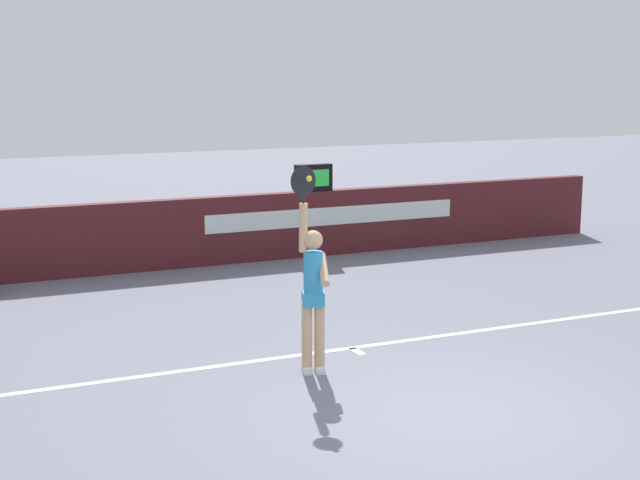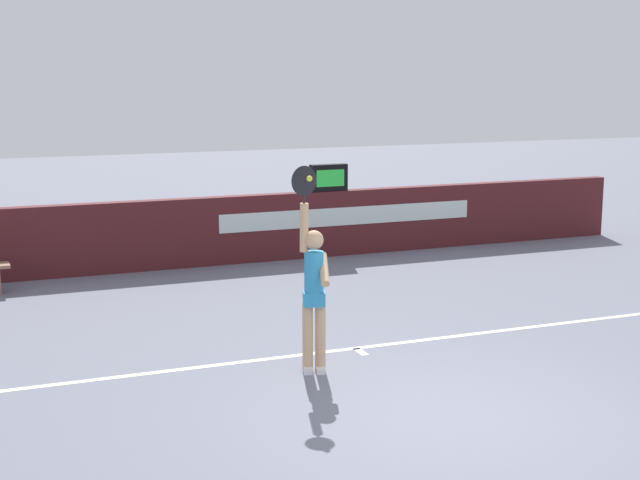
# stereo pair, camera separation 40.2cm
# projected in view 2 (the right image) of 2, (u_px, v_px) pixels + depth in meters

# --- Properties ---
(ground_plane) EXTENTS (60.00, 60.00, 0.00)m
(ground_plane) POSITION_uv_depth(u_px,v_px,m) (457.00, 419.00, 9.17)
(ground_plane) COLOR slate
(court_lines) EXTENTS (11.68, 5.92, 0.00)m
(court_lines) POSITION_uv_depth(u_px,v_px,m) (477.00, 432.00, 8.83)
(court_lines) COLOR white
(court_lines) RESTS_ON ground
(back_wall) EXTENTS (16.01, 0.25, 1.21)m
(back_wall) POSITION_uv_depth(u_px,v_px,m) (232.00, 230.00, 16.37)
(back_wall) COLOR #4C1A1E
(back_wall) RESTS_ON ground
(speed_display) EXTENTS (0.70, 0.18, 0.50)m
(speed_display) POSITION_uv_depth(u_px,v_px,m) (329.00, 178.00, 16.88)
(speed_display) COLOR black
(speed_display) RESTS_ON back_wall
(tennis_player) EXTENTS (0.46, 0.49, 2.40)m
(tennis_player) POSITION_uv_depth(u_px,v_px,m) (314.00, 288.00, 10.41)
(tennis_player) COLOR tan
(tennis_player) RESTS_ON ground
(tennis_ball) EXTENTS (0.07, 0.07, 0.07)m
(tennis_ball) POSITION_uv_depth(u_px,v_px,m) (310.00, 179.00, 10.06)
(tennis_ball) COLOR #D2DF37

